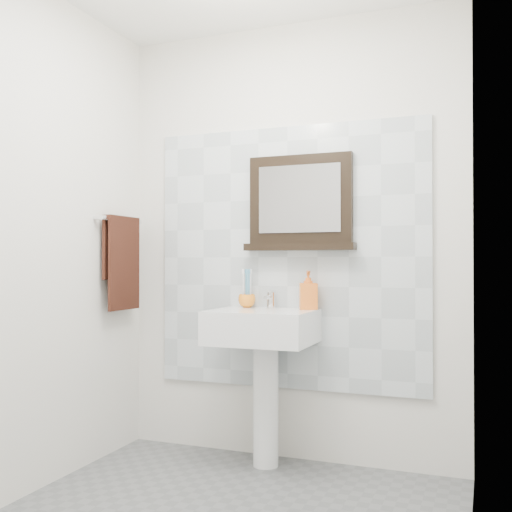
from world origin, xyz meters
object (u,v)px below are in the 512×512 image
Objects in this scene: soap_dispenser at (308,290)px; hand_towel at (122,255)px; pedestal_sink at (263,344)px; toothbrush_cup at (247,301)px; framed_mirror at (300,205)px.

soap_dispenser is 0.39× the size of hand_towel.
toothbrush_cup is at bearing 136.24° from pedestal_sink.
toothbrush_cup is at bearing 15.44° from hand_towel.
soap_dispenser is 0.34× the size of framed_mirror.
hand_towel is at bearing 168.21° from soap_dispenser.
hand_towel is (-1.02, -0.24, -0.28)m from framed_mirror.
hand_towel is (-0.87, -0.05, 0.48)m from pedestal_sink.
framed_mirror is (0.16, 0.19, 0.77)m from pedestal_sink.
pedestal_sink is 0.80m from framed_mirror.
toothbrush_cup is 0.15× the size of framed_mirror.
pedestal_sink is 9.96× the size of toothbrush_cup.
pedestal_sink is 0.39m from soap_dispenser.
soap_dispenser reaches higher than pedestal_sink.
framed_mirror is at bearing 13.09° from hand_towel.
framed_mirror reaches higher than pedestal_sink.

